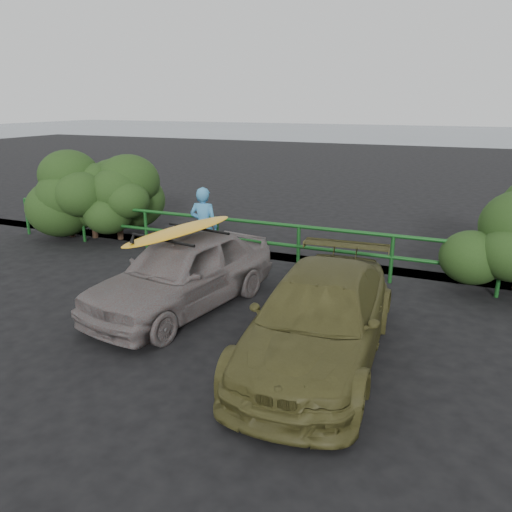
{
  "coord_description": "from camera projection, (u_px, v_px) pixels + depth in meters",
  "views": [
    {
      "loc": [
        4.3,
        -4.98,
        3.58
      ],
      "look_at": [
        1.03,
        2.6,
        1.02
      ],
      "focal_mm": 35.0,
      "sensor_mm": 36.0,
      "label": 1
    }
  ],
  "objects": [
    {
      "name": "ground",
      "position": [
        117.0,
        366.0,
        7.05
      ],
      "size": [
        80.0,
        80.0,
        0.0
      ],
      "primitive_type": "plane",
      "color": "black"
    },
    {
      "name": "olive_vehicle",
      "position": [
        319.0,
        318.0,
        7.09
      ],
      "size": [
        2.05,
        4.46,
        1.27
      ],
      "primitive_type": "imported",
      "rotation": [
        0.0,
        0.0,
        0.06
      ],
      "color": "#494620",
      "rests_on": "ground"
    },
    {
      "name": "shrub_right",
      "position": [
        503.0,
        240.0,
        9.68
      ],
      "size": [
        3.2,
        2.4,
        2.01
      ],
      "primitive_type": null,
      "color": "#233E16",
      "rests_on": "ground"
    },
    {
      "name": "guardrail",
      "position": [
        256.0,
        243.0,
        11.28
      ],
      "size": [
        14.0,
        0.08,
        1.04
      ],
      "primitive_type": null,
      "color": "#164F1B",
      "rests_on": "ground"
    },
    {
      "name": "roof_rack",
      "position": [
        181.0,
        234.0,
        8.66
      ],
      "size": [
        1.54,
        1.2,
        0.05
      ],
      "primitive_type": null,
      "rotation": [
        0.0,
        0.0,
        -0.18
      ],
      "color": "black",
      "rests_on": "sedan"
    },
    {
      "name": "surfboard",
      "position": [
        181.0,
        230.0,
        8.64
      ],
      "size": [
        1.01,
        2.73,
        0.08
      ],
      "primitive_type": "ellipsoid",
      "rotation": [
        0.0,
        0.0,
        -0.18
      ],
      "color": "gold",
      "rests_on": "roof_rack"
    },
    {
      "name": "man",
      "position": [
        204.0,
        226.0,
        11.26
      ],
      "size": [
        0.69,
        0.49,
        1.78
      ],
      "primitive_type": "imported",
      "rotation": [
        0.0,
        0.0,
        3.25
      ],
      "color": "teal",
      "rests_on": "ground"
    },
    {
      "name": "ocean",
      "position": [
        438.0,
        133.0,
        59.65
      ],
      "size": [
        200.0,
        200.0,
        0.0
      ],
      "primitive_type": "plane",
      "color": "slate",
      "rests_on": "ground"
    },
    {
      "name": "shrub_left",
      "position": [
        97.0,
        197.0,
        13.27
      ],
      "size": [
        3.2,
        2.4,
        2.29
      ],
      "primitive_type": null,
      "color": "#233E16",
      "rests_on": "ground"
    },
    {
      "name": "sedan",
      "position": [
        183.0,
        272.0,
        8.86
      ],
      "size": [
        2.28,
        4.21,
        1.36
      ],
      "primitive_type": "imported",
      "rotation": [
        0.0,
        0.0,
        -0.18
      ],
      "color": "#695F5E",
      "rests_on": "ground"
    }
  ]
}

